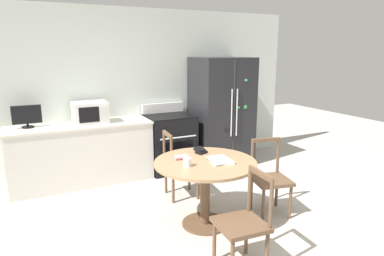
# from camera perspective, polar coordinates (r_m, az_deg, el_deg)

# --- Properties ---
(ground_plane) EXTENTS (14.00, 14.00, 0.00)m
(ground_plane) POSITION_cam_1_polar(r_m,az_deg,el_deg) (3.87, 7.20, -17.45)
(ground_plane) COLOR #B2ADA3
(back_wall) EXTENTS (5.20, 0.10, 2.60)m
(back_wall) POSITION_cam_1_polar(r_m,az_deg,el_deg) (5.77, -7.04, 6.31)
(back_wall) COLOR silver
(back_wall) RESTS_ON ground_plane
(kitchen_counter) EXTENTS (2.03, 0.64, 0.90)m
(kitchen_counter) POSITION_cam_1_polar(r_m,az_deg,el_deg) (5.32, -17.80, -4.11)
(kitchen_counter) COLOR silver
(kitchen_counter) RESTS_ON ground_plane
(refrigerator) EXTENTS (0.93, 0.79, 1.83)m
(refrigerator) POSITION_cam_1_polar(r_m,az_deg,el_deg) (5.89, 4.93, 2.72)
(refrigerator) COLOR black
(refrigerator) RESTS_ON ground_plane
(oven_range) EXTENTS (0.73, 0.68, 1.08)m
(oven_range) POSITION_cam_1_polar(r_m,az_deg,el_deg) (5.64, -3.72, -2.39)
(oven_range) COLOR black
(oven_range) RESTS_ON ground_plane
(microwave) EXTENTS (0.48, 0.38, 0.31)m
(microwave) POSITION_cam_1_polar(r_m,az_deg,el_deg) (5.23, -16.63, 2.50)
(microwave) COLOR white
(microwave) RESTS_ON kitchen_counter
(countertop_tv) EXTENTS (0.38, 0.16, 0.31)m
(countertop_tv) POSITION_cam_1_polar(r_m,az_deg,el_deg) (5.21, -25.84, 1.86)
(countertop_tv) COLOR black
(countertop_tv) RESTS_ON kitchen_counter
(dining_table) EXTENTS (1.13, 1.13, 0.76)m
(dining_table) POSITION_cam_1_polar(r_m,az_deg,el_deg) (3.82, 2.22, -7.82)
(dining_table) COLOR #997551
(dining_table) RESTS_ON ground_plane
(dining_chair_right) EXTENTS (0.50, 0.50, 0.90)m
(dining_chair_right) POSITION_cam_1_polar(r_m,az_deg,el_deg) (4.26, 12.88, -8.28)
(dining_chair_right) COLOR brown
(dining_chair_right) RESTS_ON ground_plane
(dining_chair_near) EXTENTS (0.45, 0.45, 0.90)m
(dining_chair_near) POSITION_cam_1_polar(r_m,az_deg,el_deg) (3.20, 8.58, -15.43)
(dining_chair_near) COLOR brown
(dining_chair_near) RESTS_ON ground_plane
(dining_chair_far) EXTENTS (0.46, 0.46, 0.90)m
(dining_chair_far) POSITION_cam_1_polar(r_m,az_deg,el_deg) (4.61, -2.12, -6.30)
(dining_chair_far) COLOR brown
(dining_chair_far) RESTS_ON ground_plane
(candle_glass) EXTENTS (0.08, 0.08, 0.09)m
(candle_glass) POSITION_cam_1_polar(r_m,az_deg,el_deg) (3.59, -0.81, -5.81)
(candle_glass) COLOR silver
(candle_glass) RESTS_ON dining_table
(folded_napkin) EXTENTS (0.15, 0.07, 0.05)m
(folded_napkin) POSITION_cam_1_polar(r_m,az_deg,el_deg) (3.81, -1.81, -4.88)
(folded_napkin) COLOR pink
(folded_napkin) RESTS_ON dining_table
(wallet) EXTENTS (0.16, 0.16, 0.07)m
(wallet) POSITION_cam_1_polar(r_m,az_deg,el_deg) (4.04, 1.43, -3.84)
(wallet) COLOR black
(wallet) RESTS_ON dining_table
(mail_stack) EXTENTS (0.28, 0.34, 0.02)m
(mail_stack) POSITION_cam_1_polar(r_m,az_deg,el_deg) (3.77, 4.69, -5.38)
(mail_stack) COLOR white
(mail_stack) RESTS_ON dining_table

